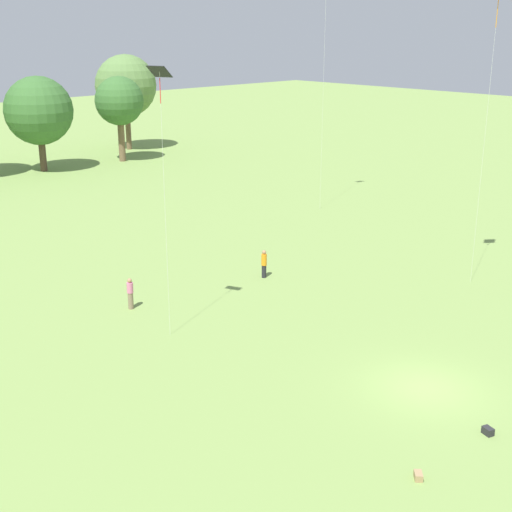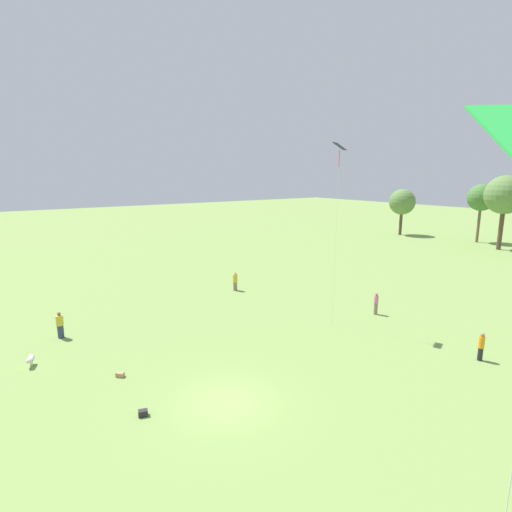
{
  "view_description": "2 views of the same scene",
  "coord_description": "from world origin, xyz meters",
  "px_view_note": "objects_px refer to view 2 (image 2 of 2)",
  "views": [
    {
      "loc": [
        -23.3,
        -14.19,
        14.39
      ],
      "look_at": [
        -1.7,
        8.38,
        4.19
      ],
      "focal_mm": 50.0,
      "sensor_mm": 36.0,
      "label": 1
    },
    {
      "loc": [
        14.71,
        -8.68,
        10.64
      ],
      "look_at": [
        -6.83,
        6.53,
        5.19
      ],
      "focal_mm": 28.0,
      "sensor_mm": 36.0,
      "label": 2
    }
  ],
  "objects_px": {
    "dog_0": "(30,360)",
    "picnic_bag_0": "(120,375)",
    "person_1": "(60,325)",
    "person_2": "(481,346)",
    "person_3": "(235,281)",
    "picnic_bag_2": "(143,413)",
    "kite_5": "(339,155)",
    "person_4": "(376,304)"
  },
  "relations": [
    {
      "from": "dog_0",
      "to": "picnic_bag_2",
      "type": "bearing_deg",
      "value": 131.34
    },
    {
      "from": "dog_0",
      "to": "person_4",
      "type": "bearing_deg",
      "value": -175.86
    },
    {
      "from": "dog_0",
      "to": "picnic_bag_0",
      "type": "distance_m",
      "value": 5.56
    },
    {
      "from": "picnic_bag_0",
      "to": "picnic_bag_2",
      "type": "relative_size",
      "value": 1.02
    },
    {
      "from": "person_2",
      "to": "kite_5",
      "type": "xyz_separation_m",
      "value": [
        -9.06,
        -2.74,
        11.02
      ]
    },
    {
      "from": "person_2",
      "to": "person_3",
      "type": "distance_m",
      "value": 20.61
    },
    {
      "from": "person_1",
      "to": "person_2",
      "type": "distance_m",
      "value": 26.12
    },
    {
      "from": "person_2",
      "to": "picnic_bag_0",
      "type": "bearing_deg",
      "value": -28.33
    },
    {
      "from": "person_2",
      "to": "person_3",
      "type": "bearing_deg",
      "value": -77.3
    },
    {
      "from": "person_4",
      "to": "picnic_bag_2",
      "type": "relative_size",
      "value": 3.56
    },
    {
      "from": "picnic_bag_0",
      "to": "person_1",
      "type": "bearing_deg",
      "value": -167.9
    },
    {
      "from": "person_2",
      "to": "person_3",
      "type": "height_order",
      "value": "person_3"
    },
    {
      "from": "kite_5",
      "to": "person_4",
      "type": "bearing_deg",
      "value": 14.56
    },
    {
      "from": "dog_0",
      "to": "picnic_bag_0",
      "type": "bearing_deg",
      "value": 150.63
    },
    {
      "from": "person_1",
      "to": "person_4",
      "type": "bearing_deg",
      "value": -164.4
    },
    {
      "from": "picnic_bag_0",
      "to": "picnic_bag_2",
      "type": "height_order",
      "value": "picnic_bag_2"
    },
    {
      "from": "person_1",
      "to": "person_2",
      "type": "bearing_deg",
      "value": 176.95
    },
    {
      "from": "person_2",
      "to": "person_3",
      "type": "relative_size",
      "value": 0.96
    },
    {
      "from": "kite_5",
      "to": "picnic_bag_0",
      "type": "relative_size",
      "value": 25.99
    },
    {
      "from": "person_4",
      "to": "picnic_bag_2",
      "type": "distance_m",
      "value": 19.46
    },
    {
      "from": "person_4",
      "to": "person_2",
      "type": "bearing_deg",
      "value": 30.17
    },
    {
      "from": "person_4",
      "to": "person_3",
      "type": "bearing_deg",
      "value": -115.86
    },
    {
      "from": "person_1",
      "to": "kite_5",
      "type": "distance_m",
      "value": 21.64
    },
    {
      "from": "dog_0",
      "to": "picnic_bag_0",
      "type": "xyz_separation_m",
      "value": [
        4.1,
        3.75,
        -0.26
      ]
    },
    {
      "from": "person_3",
      "to": "dog_0",
      "type": "relative_size",
      "value": 2.23
    },
    {
      "from": "kite_5",
      "to": "picnic_bag_2",
      "type": "relative_size",
      "value": 26.43
    },
    {
      "from": "kite_5",
      "to": "picnic_bag_0",
      "type": "bearing_deg",
      "value": -161.97
    },
    {
      "from": "person_4",
      "to": "picnic_bag_2",
      "type": "height_order",
      "value": "person_4"
    },
    {
      "from": "person_4",
      "to": "dog_0",
      "type": "xyz_separation_m",
      "value": [
        -5.7,
        -22.81,
        -0.48
      ]
    },
    {
      "from": "person_2",
      "to": "dog_0",
      "type": "bearing_deg",
      "value": -32.1
    },
    {
      "from": "person_2",
      "to": "kite_5",
      "type": "bearing_deg",
      "value": -71.72
    },
    {
      "from": "person_2",
      "to": "person_4",
      "type": "distance_m",
      "value": 8.63
    },
    {
      "from": "person_1",
      "to": "person_4",
      "type": "distance_m",
      "value": 22.58
    },
    {
      "from": "picnic_bag_2",
      "to": "person_1",
      "type": "bearing_deg",
      "value": -173.22
    },
    {
      "from": "person_1",
      "to": "person_2",
      "type": "xyz_separation_m",
      "value": [
        17.62,
        19.28,
        -0.0
      ]
    },
    {
      "from": "person_4",
      "to": "picnic_bag_0",
      "type": "height_order",
      "value": "person_4"
    },
    {
      "from": "picnic_bag_2",
      "to": "person_2",
      "type": "bearing_deg",
      "value": 71.54
    },
    {
      "from": "person_1",
      "to": "kite_5",
      "type": "height_order",
      "value": "kite_5"
    },
    {
      "from": "picnic_bag_0",
      "to": "picnic_bag_2",
      "type": "distance_m",
      "value": 4.15
    },
    {
      "from": "person_1",
      "to": "picnic_bag_0",
      "type": "distance_m",
      "value": 7.71
    },
    {
      "from": "person_3",
      "to": "picnic_bag_2",
      "type": "relative_size",
      "value": 3.7
    },
    {
      "from": "person_1",
      "to": "picnic_bag_0",
      "type": "height_order",
      "value": "person_1"
    }
  ]
}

